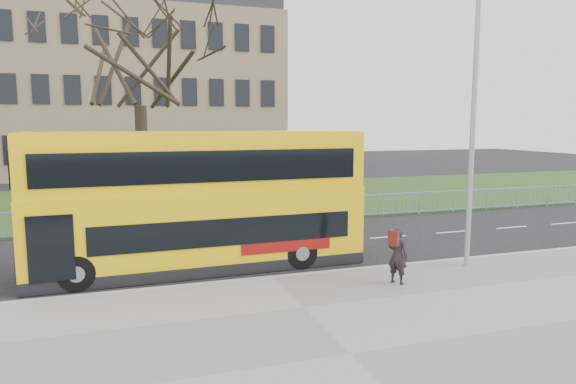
{
  "coord_description": "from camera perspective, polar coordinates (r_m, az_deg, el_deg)",
  "views": [
    {
      "loc": [
        -4.03,
        -15.19,
        4.48
      ],
      "look_at": [
        1.3,
        1.0,
        2.19
      ],
      "focal_mm": 32.0,
      "sensor_mm": 36.0,
      "label": 1
    }
  ],
  "objects": [
    {
      "name": "ground",
      "position": [
        16.34,
        -3.27,
        -8.28
      ],
      "size": [
        120.0,
        120.0,
        0.0
      ],
      "primitive_type": "plane",
      "color": "black",
      "rests_on": "ground"
    },
    {
      "name": "pavement",
      "position": [
        10.35,
        6.92,
        -17.71
      ],
      "size": [
        80.0,
        10.5,
        0.12
      ],
      "primitive_type": "cube",
      "color": "slate",
      "rests_on": "ground"
    },
    {
      "name": "kerb",
      "position": [
        14.89,
        -1.71,
        -9.58
      ],
      "size": [
        80.0,
        0.2,
        0.14
      ],
      "primitive_type": "cube",
      "color": "gray",
      "rests_on": "ground"
    },
    {
      "name": "grass_verge",
      "position": [
        30.09,
        -10.32,
        -0.96
      ],
      "size": [
        80.0,
        15.4,
        0.08
      ],
      "primitive_type": "cube",
      "color": "#243D16",
      "rests_on": "ground"
    },
    {
      "name": "guard_railing",
      "position": [
        22.51,
        -7.63,
        -2.48
      ],
      "size": [
        40.0,
        0.12,
        1.1
      ],
      "primitive_type": null,
      "color": "#7798D4",
      "rests_on": "ground"
    },
    {
      "name": "bare_tree",
      "position": [
        25.28,
        -16.17,
        11.47
      ],
      "size": [
        8.7,
        8.7,
        12.43
      ],
      "primitive_type": null,
      "color": "black",
      "rests_on": "grass_verge"
    },
    {
      "name": "civic_building",
      "position": [
        50.26,
        -19.61,
        10.09
      ],
      "size": [
        30.0,
        15.0,
        14.0
      ],
      "primitive_type": "cube",
      "color": "#8C7758",
      "rests_on": "ground"
    },
    {
      "name": "yellow_bus",
      "position": [
        15.91,
        -9.68,
        -0.55
      ],
      "size": [
        10.03,
        2.63,
        4.18
      ],
      "rotation": [
        0.0,
        0.0,
        0.03
      ],
      "color": "yellow",
      "rests_on": "ground"
    },
    {
      "name": "pedestrian",
      "position": [
        14.4,
        12.08,
        -6.94
      ],
      "size": [
        0.62,
        0.68,
        1.55
      ],
      "primitive_type": "imported",
      "rotation": [
        0.0,
        0.0,
        2.15
      ],
      "color": "black",
      "rests_on": "pavement"
    },
    {
      "name": "street_lamp",
      "position": [
        16.26,
        19.57,
        7.54
      ],
      "size": [
        1.72,
        0.36,
        8.12
      ],
      "rotation": [
        0.0,
        0.0,
        -0.12
      ],
      "color": "#999EA2",
      "rests_on": "pavement"
    }
  ]
}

